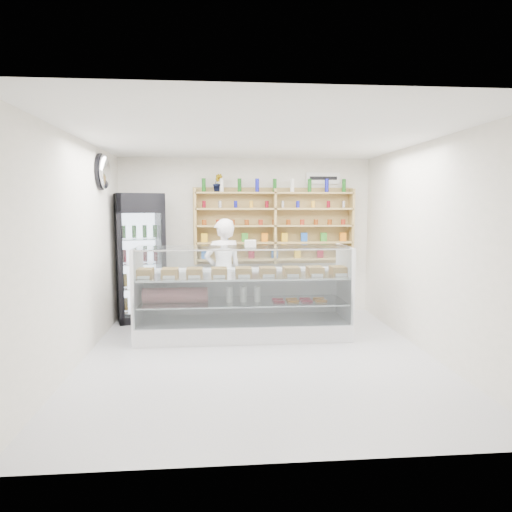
{
  "coord_description": "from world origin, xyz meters",
  "views": [
    {
      "loc": [
        -0.53,
        -5.75,
        1.95
      ],
      "look_at": [
        0.04,
        0.9,
        1.22
      ],
      "focal_mm": 32.0,
      "sensor_mm": 36.0,
      "label": 1
    }
  ],
  "objects": [
    {
      "name": "room",
      "position": [
        0.0,
        0.0,
        1.4
      ],
      "size": [
        5.0,
        5.0,
        5.0
      ],
      "color": "silver",
      "rests_on": "ground"
    },
    {
      "name": "wall_sign",
      "position": [
        1.4,
        2.47,
        2.45
      ],
      "size": [
        0.62,
        0.03,
        0.2
      ],
      "primitive_type": "cube",
      "color": "white",
      "rests_on": "back_wall"
    },
    {
      "name": "drinks_cooler",
      "position": [
        -1.85,
        2.14,
        1.08
      ],
      "size": [
        0.96,
        0.94,
        2.16
      ],
      "rotation": [
        0.0,
        0.0,
        0.29
      ],
      "color": "black",
      "rests_on": "floor"
    },
    {
      "name": "potted_plant",
      "position": [
        -0.51,
        2.34,
        2.35
      ],
      "size": [
        0.18,
        0.15,
        0.31
      ],
      "primitive_type": "imported",
      "rotation": [
        0.0,
        0.0,
        -0.1
      ],
      "color": "#1E6626",
      "rests_on": "wall_shelving"
    },
    {
      "name": "wall_shelving",
      "position": [
        0.5,
        2.34,
        1.59
      ],
      "size": [
        2.84,
        0.28,
        1.33
      ],
      "color": "tan",
      "rests_on": "back_wall"
    },
    {
      "name": "display_counter",
      "position": [
        -0.15,
        0.92,
        0.37
      ],
      "size": [
        3.13,
        0.93,
        1.36
      ],
      "color": "white",
      "rests_on": "floor"
    },
    {
      "name": "shop_worker",
      "position": [
        -0.43,
        1.61,
        0.87
      ],
      "size": [
        0.75,
        0.62,
        1.75
      ],
      "primitive_type": "imported",
      "rotation": [
        0.0,
        0.0,
        3.52
      ],
      "color": "silver",
      "rests_on": "floor"
    },
    {
      "name": "security_mirror",
      "position": [
        -2.17,
        1.2,
        2.45
      ],
      "size": [
        0.15,
        0.5,
        0.5
      ],
      "primitive_type": "ellipsoid",
      "color": "silver",
      "rests_on": "left_wall"
    }
  ]
}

